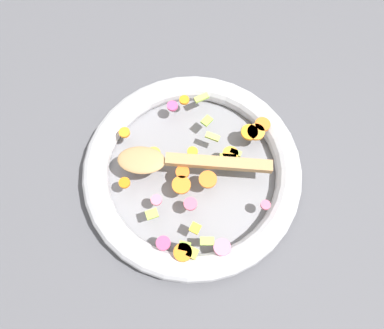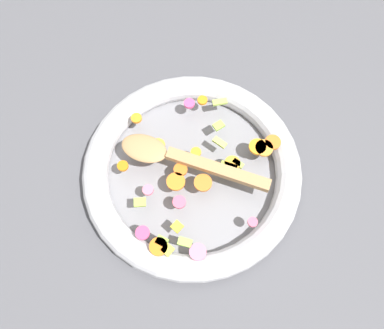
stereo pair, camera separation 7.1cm
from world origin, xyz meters
name	(u,v)px [view 2 (the right image)]	position (x,y,z in m)	size (l,w,h in m)	color
ground_plane	(192,174)	(0.00, 0.00, 0.00)	(4.00, 4.00, 0.00)	#4C4C51
skillet	(192,170)	(0.00, 0.00, 0.02)	(0.43, 0.43, 0.05)	slate
chopped_vegetables	(198,174)	(-0.02, 0.02, 0.05)	(0.31, 0.35, 0.01)	orange
wooden_spoon	(178,157)	(0.03, 0.00, 0.06)	(0.29, 0.06, 0.01)	#A87F51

